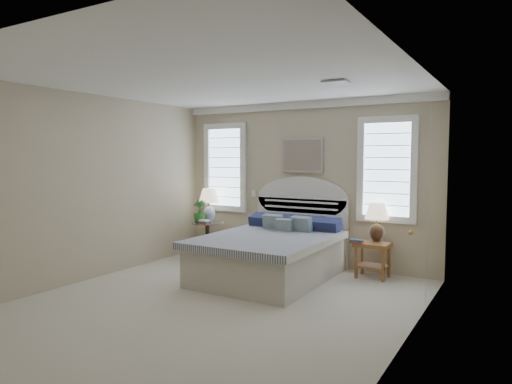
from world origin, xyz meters
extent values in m
cube|color=beige|center=(0.00, 0.00, 0.00)|extent=(4.50, 5.00, 0.01)
cube|color=white|center=(0.00, 0.00, 2.70)|extent=(4.50, 5.00, 0.01)
cube|color=tan|center=(0.00, 2.50, 1.35)|extent=(4.50, 0.02, 2.70)
cube|color=tan|center=(-2.25, 0.00, 1.35)|extent=(0.02, 5.00, 2.70)
cube|color=tan|center=(2.25, 0.00, 1.35)|extent=(0.02, 5.00, 2.70)
cube|color=white|center=(0.00, 2.46, 2.64)|extent=(4.50, 0.08, 0.12)
cube|color=#B2B2B2|center=(1.20, 0.80, 2.68)|extent=(0.30, 0.20, 0.02)
cube|color=white|center=(-0.95, 2.48, 1.15)|extent=(0.08, 0.01, 0.12)
cube|color=silver|center=(-1.55, 2.48, 1.60)|extent=(0.90, 0.06, 1.60)
cube|color=silver|center=(1.40, 2.48, 1.60)|extent=(0.90, 0.06, 1.60)
cube|color=silver|center=(0.00, 2.46, 1.82)|extent=(0.74, 0.04, 0.58)
cube|color=silver|center=(2.23, 1.20, 1.20)|extent=(0.02, 1.80, 2.40)
cube|color=#B4AF9E|center=(0.00, 1.33, 0.28)|extent=(1.60, 2.10, 0.55)
cube|color=navy|center=(0.00, 1.28, 0.59)|extent=(1.72, 2.15, 0.10)
cube|color=white|center=(0.00, 2.44, 0.55)|extent=(1.62, 0.08, 1.10)
cube|color=#1E254C|center=(-0.40, 2.16, 0.73)|extent=(0.75, 0.31, 0.23)
cube|color=#1E254C|center=(0.40, 2.16, 0.73)|extent=(0.75, 0.31, 0.23)
cube|color=#355778|center=(-0.25, 1.93, 0.71)|extent=(0.33, 0.20, 0.34)
cube|color=#355778|center=(0.25, 1.93, 0.71)|extent=(0.33, 0.20, 0.34)
cube|color=#355778|center=(0.00, 1.83, 0.69)|extent=(0.28, 0.14, 0.29)
cylinder|color=black|center=(-1.65, 2.05, 0.01)|extent=(0.32, 0.32, 0.03)
cylinder|color=black|center=(-1.65, 2.05, 0.30)|extent=(0.08, 0.08, 0.60)
cylinder|color=silver|center=(-1.65, 2.05, 0.62)|extent=(0.56, 0.56, 0.02)
cube|color=#945E30|center=(1.30, 2.15, 0.50)|extent=(0.50, 0.40, 0.06)
cube|color=#945E30|center=(1.30, 2.15, 0.18)|extent=(0.44, 0.34, 0.03)
cube|color=#945E30|center=(1.10, 2.00, 0.23)|extent=(0.04, 0.04, 0.47)
cube|color=#945E30|center=(1.10, 2.30, 0.23)|extent=(0.04, 0.04, 0.47)
cube|color=#945E30|center=(1.50, 2.00, 0.23)|extent=(0.04, 0.04, 0.47)
cube|color=#945E30|center=(1.50, 2.30, 0.23)|extent=(0.04, 0.04, 0.47)
cylinder|color=black|center=(-1.65, 1.90, 0.17)|extent=(0.46, 0.46, 0.35)
cylinder|color=white|center=(-1.70, 2.17, 0.65)|extent=(0.14, 0.14, 0.03)
ellipsoid|color=white|center=(-1.70, 2.17, 0.76)|extent=(0.26, 0.26, 0.28)
cylinder|color=gold|center=(-1.70, 2.17, 0.94)|extent=(0.04, 0.04, 0.10)
cylinder|color=black|center=(1.31, 2.29, 0.54)|extent=(0.15, 0.15, 0.03)
ellipsoid|color=black|center=(1.31, 2.29, 0.66)|extent=(0.28, 0.28, 0.27)
cylinder|color=gold|center=(1.31, 2.29, 0.83)|extent=(0.04, 0.04, 0.10)
imported|color=#427F32|center=(-1.73, 1.93, 0.83)|extent=(0.28, 0.28, 0.40)
cube|color=maroon|center=(-1.55, 1.83, 0.64)|extent=(0.19, 0.14, 0.02)
cube|color=navy|center=(-1.55, 1.83, 0.67)|extent=(0.18, 0.13, 0.02)
cube|color=beige|center=(-1.55, 1.83, 0.69)|extent=(0.17, 0.12, 0.02)
cube|color=maroon|center=(1.10, 2.00, 0.54)|extent=(0.19, 0.14, 0.02)
cube|color=navy|center=(1.10, 2.00, 0.57)|extent=(0.18, 0.13, 0.02)
camera|label=1|loc=(3.20, -4.44, 1.78)|focal=32.00mm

